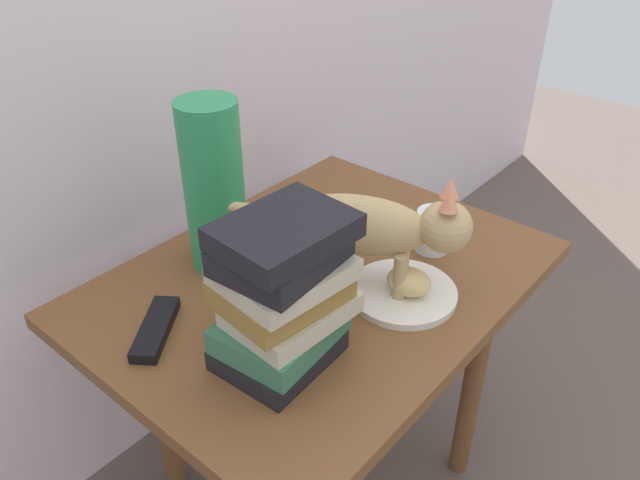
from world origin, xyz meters
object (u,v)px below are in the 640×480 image
at_px(side_table, 320,308).
at_px(bread_roll, 409,282).
at_px(book_stack, 283,294).
at_px(candle_jar, 433,233).
at_px(plate, 403,293).
at_px(green_vase, 214,187).
at_px(cat, 372,227).
at_px(tv_remote, 156,329).

distance_m(side_table, bread_roll, 0.21).
bearing_deg(book_stack, candle_jar, -1.35).
relative_size(plate, bread_roll, 2.44).
height_order(plate, green_vase, green_vase).
bearing_deg(candle_jar, green_vase, 136.35).
xyz_separation_m(plate, green_vase, (-0.14, 0.33, 0.16)).
distance_m(cat, green_vase, 0.30).
xyz_separation_m(green_vase, tv_remote, (-0.21, -0.07, -0.15)).
bearing_deg(bread_roll, plate, 78.09).
distance_m(book_stack, green_vase, 0.30).
bearing_deg(cat, side_table, 106.41).
bearing_deg(book_stack, green_vase, 67.26).
bearing_deg(book_stack, tv_remote, 115.43).
bearing_deg(candle_jar, book_stack, 178.65).
distance_m(cat, book_stack, 0.23).
xyz_separation_m(plate, cat, (-0.02, 0.06, 0.13)).
distance_m(book_stack, candle_jar, 0.43).
xyz_separation_m(side_table, book_stack, (-0.20, -0.10, 0.21)).
bearing_deg(plate, book_stack, 168.31).
height_order(book_stack, green_vase, green_vase).
xyz_separation_m(side_table, cat, (0.03, -0.09, 0.21)).
height_order(candle_jar, tv_remote, candle_jar).
height_order(bread_roll, tv_remote, bread_roll).
distance_m(candle_jar, tv_remote, 0.56).
height_order(bread_roll, book_stack, book_stack).
bearing_deg(tv_remote, book_stack, -101.12).
relative_size(side_table, book_stack, 3.24).
height_order(cat, tv_remote, cat).
bearing_deg(cat, candle_jar, -4.90).
xyz_separation_m(cat, tv_remote, (-0.33, 0.20, -0.12)).
distance_m(plate, book_stack, 0.29).
xyz_separation_m(side_table, bread_roll, (0.05, -0.17, 0.12)).
relative_size(side_table, candle_jar, 9.88).
bearing_deg(tv_remote, green_vase, -17.21).
bearing_deg(candle_jar, plate, -165.56).
bearing_deg(bread_roll, side_table, 105.84).
relative_size(green_vase, candle_jar, 3.82).
height_order(plate, bread_roll, bread_roll).
height_order(plate, tv_remote, tv_remote).
distance_m(side_table, cat, 0.23).
bearing_deg(green_vase, side_table, -63.82).
relative_size(cat, green_vase, 1.32).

